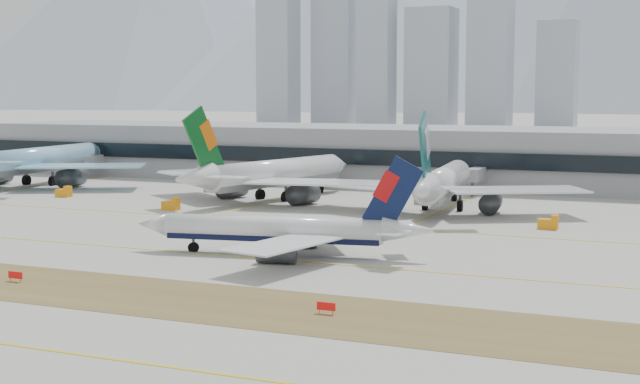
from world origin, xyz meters
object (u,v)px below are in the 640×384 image
at_px(taxiing_airliner, 284,231).
at_px(widebody_cathay, 442,184).
at_px(terminal, 459,156).
at_px(widebody_korean, 36,162).
at_px(widebody_eva, 270,175).

xyz_separation_m(taxiing_airliner, widebody_cathay, (8.44, 58.37, 1.94)).
distance_m(widebody_cathay, terminal, 58.80).
xyz_separation_m(taxiing_airliner, widebody_korean, (-103.73, 66.93, 2.62)).
bearing_deg(widebody_eva, taxiing_airliner, -139.13).
bearing_deg(widebody_korean, widebody_cathay, -99.95).
distance_m(widebody_korean, widebody_cathay, 112.50).
xyz_separation_m(widebody_eva, widebody_cathay, (40.53, -2.23, -0.18)).
bearing_deg(terminal, widebody_korean, -154.08).
xyz_separation_m(taxiing_airliner, widebody_eva, (-32.08, 60.60, 2.12)).
relative_size(taxiing_airliner, terminal, 0.16).
bearing_deg(taxiing_airliner, widebody_korean, -43.08).
height_order(taxiing_airliner, widebody_eva, widebody_eva).
bearing_deg(widebody_korean, taxiing_airliner, -128.41).
distance_m(widebody_eva, terminal, 62.91).
distance_m(taxiing_airliner, terminal, 116.20).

